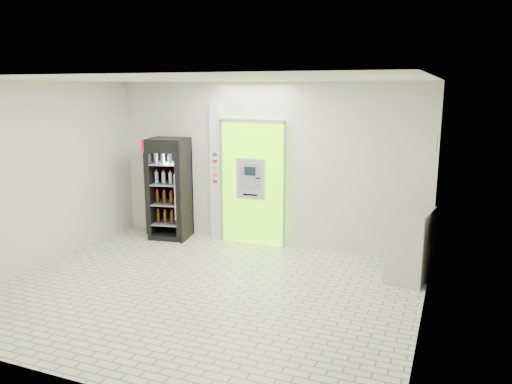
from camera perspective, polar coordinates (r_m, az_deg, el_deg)
The scene contains 7 objects.
ground at distance 7.41m, azimuth -6.12°, elevation -11.16°, with size 6.00×6.00×0.00m, color beige.
room_shell at distance 6.91m, azimuth -6.46°, elevation 3.06°, with size 6.00×6.00×6.00m.
atm_assembly at distance 9.25m, azimuth -0.32°, elevation 1.15°, with size 1.30×0.24×2.33m.
pillar at distance 9.58m, azimuth -4.56°, elevation 2.26°, with size 0.22×0.11×2.60m.
beverage_cooler at distance 9.83m, azimuth -9.73°, elevation 0.20°, with size 0.84×0.80×1.95m.
steel_cabinet at distance 7.97m, azimuth 17.22°, elevation -5.79°, with size 0.67×0.90×1.09m.
exit_sign at distance 7.44m, azimuth 19.89°, elevation 5.24°, with size 0.02×0.22×0.26m.
Camera 1 is at (3.27, -5.99, 2.88)m, focal length 35.00 mm.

